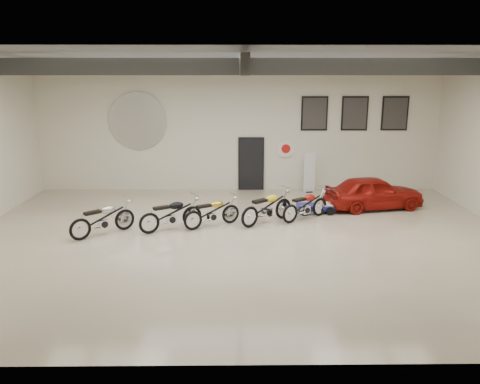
{
  "coord_description": "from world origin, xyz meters",
  "views": [
    {
      "loc": [
        -0.15,
        -12.7,
        4.61
      ],
      "look_at": [
        0.0,
        1.2,
        1.1
      ],
      "focal_mm": 35.0,
      "sensor_mm": 36.0,
      "label": 1
    }
  ],
  "objects_px": {
    "motorcycle_red": "(305,205)",
    "go_kart": "(320,205)",
    "vintage_car": "(374,192)",
    "banner_stand": "(310,172)",
    "motorcycle_silver": "(103,218)",
    "motorcycle_gold": "(212,211)",
    "motorcycle_yellow": "(267,207)",
    "motorcycle_black": "(171,214)"
  },
  "relations": [
    {
      "from": "motorcycle_gold",
      "to": "vintage_car",
      "type": "height_order",
      "value": "vintage_car"
    },
    {
      "from": "banner_stand",
      "to": "motorcycle_black",
      "type": "xyz_separation_m",
      "value": [
        -4.91,
        -4.63,
        -0.33
      ]
    },
    {
      "from": "banner_stand",
      "to": "motorcycle_gold",
      "type": "xyz_separation_m",
      "value": [
        -3.68,
        -4.33,
        -0.36
      ]
    },
    {
      "from": "banner_stand",
      "to": "motorcycle_yellow",
      "type": "distance_m",
      "value": 4.44
    },
    {
      "from": "go_kart",
      "to": "vintage_car",
      "type": "xyz_separation_m",
      "value": [
        1.99,
        0.53,
        0.3
      ]
    },
    {
      "from": "vintage_car",
      "to": "motorcycle_silver",
      "type": "bearing_deg",
      "value": 96.38
    },
    {
      "from": "go_kart",
      "to": "vintage_car",
      "type": "relative_size",
      "value": 0.46
    },
    {
      "from": "motorcycle_red",
      "to": "go_kart",
      "type": "bearing_deg",
      "value": 14.75
    },
    {
      "from": "motorcycle_yellow",
      "to": "motorcycle_red",
      "type": "distance_m",
      "value": 1.32
    },
    {
      "from": "motorcycle_gold",
      "to": "go_kart",
      "type": "relative_size",
      "value": 1.2
    },
    {
      "from": "motorcycle_yellow",
      "to": "motorcycle_red",
      "type": "height_order",
      "value": "motorcycle_yellow"
    },
    {
      "from": "banner_stand",
      "to": "go_kart",
      "type": "xyz_separation_m",
      "value": [
        -0.07,
        -2.88,
        -0.56
      ]
    },
    {
      "from": "motorcycle_red",
      "to": "go_kart",
      "type": "relative_size",
      "value": 1.22
    },
    {
      "from": "motorcycle_red",
      "to": "motorcycle_gold",
      "type": "bearing_deg",
      "value": 157.15
    },
    {
      "from": "motorcycle_black",
      "to": "motorcycle_red",
      "type": "relative_size",
      "value": 1.05
    },
    {
      "from": "motorcycle_silver",
      "to": "motorcycle_red",
      "type": "distance_m",
      "value": 6.34
    },
    {
      "from": "motorcycle_yellow",
      "to": "vintage_car",
      "type": "height_order",
      "value": "vintage_car"
    },
    {
      "from": "motorcycle_black",
      "to": "vintage_car",
      "type": "bearing_deg",
      "value": -11.9
    },
    {
      "from": "motorcycle_yellow",
      "to": "go_kart",
      "type": "relative_size",
      "value": 1.33
    },
    {
      "from": "motorcycle_yellow",
      "to": "motorcycle_gold",
      "type": "bearing_deg",
      "value": 152.5
    },
    {
      "from": "motorcycle_silver",
      "to": "motorcycle_black",
      "type": "relative_size",
      "value": 1.0
    },
    {
      "from": "motorcycle_yellow",
      "to": "go_kart",
      "type": "bearing_deg",
      "value": -9.1
    },
    {
      "from": "motorcycle_silver",
      "to": "motorcycle_red",
      "type": "relative_size",
      "value": 1.05
    },
    {
      "from": "go_kart",
      "to": "banner_stand",
      "type": "bearing_deg",
      "value": 86.11
    },
    {
      "from": "motorcycle_silver",
      "to": "motorcycle_black",
      "type": "height_order",
      "value": "motorcycle_silver"
    },
    {
      "from": "go_kart",
      "to": "vintage_car",
      "type": "bearing_deg",
      "value": 12.63
    },
    {
      "from": "motorcycle_yellow",
      "to": "motorcycle_silver",
      "type": "bearing_deg",
      "value": 153.39
    },
    {
      "from": "motorcycle_black",
      "to": "go_kart",
      "type": "bearing_deg",
      "value": -10.49
    },
    {
      "from": "motorcycle_silver",
      "to": "motorcycle_gold",
      "type": "height_order",
      "value": "motorcycle_silver"
    },
    {
      "from": "banner_stand",
      "to": "go_kart",
      "type": "height_order",
      "value": "banner_stand"
    },
    {
      "from": "banner_stand",
      "to": "motorcycle_black",
      "type": "relative_size",
      "value": 0.85
    },
    {
      "from": "motorcycle_silver",
      "to": "vintage_car",
      "type": "height_order",
      "value": "vintage_car"
    },
    {
      "from": "motorcycle_silver",
      "to": "go_kart",
      "type": "bearing_deg",
      "value": -23.12
    },
    {
      "from": "motorcycle_silver",
      "to": "motorcycle_yellow",
      "type": "relative_size",
      "value": 0.96
    },
    {
      "from": "motorcycle_black",
      "to": "motorcycle_red",
      "type": "distance_m",
      "value": 4.35
    },
    {
      "from": "motorcycle_silver",
      "to": "motorcycle_black",
      "type": "xyz_separation_m",
      "value": [
        1.94,
        0.44,
        -0.0
      ]
    },
    {
      "from": "motorcycle_black",
      "to": "vintage_car",
      "type": "relative_size",
      "value": 0.58
    },
    {
      "from": "motorcycle_gold",
      "to": "motorcycle_red",
      "type": "distance_m",
      "value": 3.08
    },
    {
      "from": "motorcycle_gold",
      "to": "banner_stand",
      "type": "bearing_deg",
      "value": 19.24
    },
    {
      "from": "motorcycle_red",
      "to": "banner_stand",
      "type": "bearing_deg",
      "value": 43.21
    },
    {
      "from": "motorcycle_red",
      "to": "vintage_car",
      "type": "height_order",
      "value": "vintage_car"
    },
    {
      "from": "motorcycle_silver",
      "to": "go_kart",
      "type": "relative_size",
      "value": 1.28
    }
  ]
}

